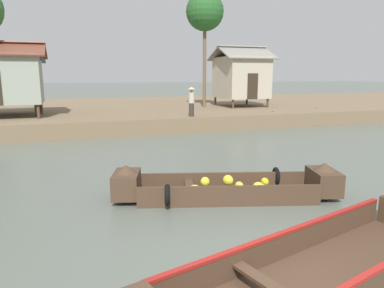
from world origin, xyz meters
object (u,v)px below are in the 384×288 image
at_px(viewer_boat, 325,267).
at_px(fishing_skiff_distant, 295,118).
at_px(vendor_person, 191,100).
at_px(palm_tree_near, 205,13).
at_px(stilt_house_right, 241,77).
at_px(banana_boat, 227,187).

bearing_deg(viewer_boat, fishing_skiff_distant, 56.03).
bearing_deg(vendor_person, fishing_skiff_distant, 10.06).
height_order(viewer_boat, palm_tree_near, palm_tree_near).
xyz_separation_m(fishing_skiff_distant, palm_tree_near, (-5.02, 4.02, 7.13)).
bearing_deg(vendor_person, palm_tree_near, 61.96).
xyz_separation_m(fishing_skiff_distant, stilt_house_right, (-2.17, 3.83, 2.72)).
relative_size(viewer_boat, palm_tree_near, 0.84).
relative_size(stilt_house_right, palm_tree_near, 0.55).
xyz_separation_m(fishing_skiff_distant, vendor_person, (-7.91, -1.40, 1.45)).
relative_size(fishing_skiff_distant, stilt_house_right, 1.15).
distance_m(banana_boat, vendor_person, 11.31).
relative_size(fishing_skiff_distant, palm_tree_near, 0.64).
xyz_separation_m(banana_boat, vendor_person, (2.83, 10.85, 1.47)).
bearing_deg(viewer_boat, banana_boat, 87.17).
relative_size(viewer_boat, fishing_skiff_distant, 1.31).
height_order(fishing_skiff_distant, stilt_house_right, stilt_house_right).
height_order(viewer_boat, stilt_house_right, stilt_house_right).
distance_m(palm_tree_near, vendor_person, 8.36).
xyz_separation_m(viewer_boat, palm_tree_near, (5.91, 20.25, 7.19)).
bearing_deg(fishing_skiff_distant, stilt_house_right, 119.52).
height_order(fishing_skiff_distant, vendor_person, vendor_person).
xyz_separation_m(banana_boat, fishing_skiff_distant, (10.74, 12.25, 0.03)).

